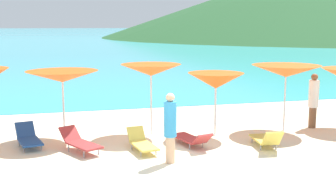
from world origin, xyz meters
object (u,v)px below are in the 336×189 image
(lounge_chair_0, at_px, (142,142))
(lounge_chair_4, at_px, (80,142))
(lounge_chair_2, at_px, (28,138))
(lounge_chair_1, at_px, (266,139))
(lounge_chair_5, at_px, (191,138))
(umbrella_5, at_px, (286,71))
(umbrella_3, at_px, (151,70))
(beachgoer_1, at_px, (170,126))
(umbrella_2, at_px, (62,77))
(umbrella_4, at_px, (216,81))
(beachgoer_2, at_px, (313,99))

(lounge_chair_0, relative_size, lounge_chair_4, 0.90)
(lounge_chair_0, height_order, lounge_chair_4, lounge_chair_4)
(lounge_chair_2, relative_size, lounge_chair_4, 0.95)
(lounge_chair_1, xyz_separation_m, lounge_chair_5, (-2.06, 0.71, -0.03))
(umbrella_5, bearing_deg, lounge_chair_2, 179.36)
(umbrella_5, xyz_separation_m, lounge_chair_4, (-6.83, -0.82, -1.73))
(umbrella_3, xyz_separation_m, beachgoer_1, (-0.16, -3.05, -1.12))
(umbrella_2, relative_size, umbrella_3, 1.06)
(lounge_chair_1, bearing_deg, umbrella_2, -16.64)
(umbrella_2, xyz_separation_m, umbrella_5, (7.22, -0.71, 0.05))
(umbrella_3, xyz_separation_m, umbrella_4, (1.95, -0.70, -0.32))
(lounge_chair_5, relative_size, beachgoer_1, 0.93)
(lounge_chair_0, bearing_deg, umbrella_5, 3.75)
(umbrella_3, relative_size, lounge_chair_4, 1.42)
(umbrella_3, distance_m, lounge_chair_5, 2.66)
(lounge_chair_4, xyz_separation_m, lounge_chair_5, (3.21, -0.24, -0.06))
(umbrella_3, relative_size, beachgoer_1, 1.25)
(umbrella_4, relative_size, lounge_chair_4, 1.26)
(lounge_chair_4, bearing_deg, umbrella_4, -17.71)
(lounge_chair_2, xyz_separation_m, beachgoer_1, (3.65, -2.49, 0.71))
(umbrella_4, relative_size, lounge_chair_2, 1.32)
(beachgoer_2, bearing_deg, lounge_chair_5, 118.29)
(lounge_chair_0, xyz_separation_m, beachgoer_1, (0.51, -1.24, 0.73))
(umbrella_2, distance_m, lounge_chair_0, 3.30)
(lounge_chair_0, bearing_deg, lounge_chair_2, 149.32)
(umbrella_5, bearing_deg, umbrella_2, 174.35)
(umbrella_5, distance_m, lounge_chair_2, 8.45)
(lounge_chair_4, bearing_deg, beachgoer_2, -21.16)
(umbrella_2, distance_m, umbrella_4, 4.79)
(beachgoer_1, bearing_deg, lounge_chair_4, 66.37)
(umbrella_4, xyz_separation_m, beachgoer_2, (3.66, 0.16, -0.78))
(umbrella_2, bearing_deg, beachgoer_2, -4.08)
(lounge_chair_5, bearing_deg, lounge_chair_1, 146.59)
(beachgoer_2, bearing_deg, umbrella_3, 98.99)
(umbrella_3, bearing_deg, lounge_chair_2, -171.63)
(umbrella_3, xyz_separation_m, beachgoer_2, (5.61, -0.54, -1.10))
(beachgoer_2, bearing_deg, umbrella_5, 110.17)
(umbrella_4, bearing_deg, beachgoer_2, 2.52)
(beachgoer_1, bearing_deg, umbrella_2, 51.78)
(umbrella_4, height_order, umbrella_5, umbrella_5)
(lounge_chair_2, distance_m, lounge_chair_5, 4.78)
(umbrella_5, distance_m, lounge_chair_1, 2.94)
(lounge_chair_1, distance_m, beachgoer_1, 3.19)
(lounge_chair_5, height_order, beachgoer_1, beachgoer_1)
(umbrella_2, height_order, umbrella_3, umbrella_3)
(lounge_chair_5, bearing_deg, lounge_chair_2, -28.40)
(umbrella_3, bearing_deg, lounge_chair_1, -40.03)
(beachgoer_1, bearing_deg, umbrella_4, -30.22)
(umbrella_4, relative_size, beachgoer_2, 1.08)
(umbrella_2, distance_m, lounge_chair_1, 6.41)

